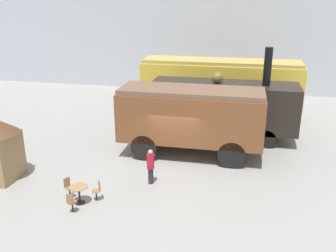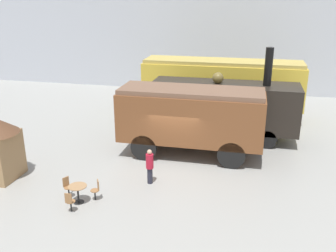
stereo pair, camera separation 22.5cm
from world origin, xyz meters
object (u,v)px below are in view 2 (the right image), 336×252
Objects in this scene: passenger_coach_vintage at (222,83)px; visitor_person at (150,165)px; cafe_chair_0 at (70,201)px; passenger_coach_wooden at (191,115)px; cafe_table_near at (78,190)px; steam_locomotive at (224,105)px.

passenger_coach_vintage is 6.57× the size of visitor_person.
cafe_chair_0 is 3.88m from visitor_person.
passenger_coach_wooden is 8.49× the size of cafe_chair_0.
cafe_table_near is 0.75m from cafe_chair_0.
cafe_table_near is at bearing -122.17° from passenger_coach_wooden.
cafe_table_near is at bearing -120.28° from steam_locomotive.
steam_locomotive reaches higher than cafe_chair_0.
cafe_chair_0 is at bearing -108.41° from passenger_coach_vintage.
passenger_coach_wooden is (-1.48, -2.97, 0.21)m from steam_locomotive.
steam_locomotive is 3.33m from passenger_coach_wooden.
passenger_coach_wooden is 4.51× the size of visitor_person.
passenger_coach_vintage is 11.10m from visitor_person.
passenger_coach_wooden is 7.71m from cafe_chair_0.
passenger_coach_wooden is at bearing -30.00° from cafe_chair_0.
passenger_coach_vintage is 7.29m from passenger_coach_wooden.
passenger_coach_wooden is at bearing 57.83° from cafe_table_near.
steam_locomotive is 1.14× the size of passenger_coach_wooden.
passenger_coach_vintage is 1.46× the size of passenger_coach_wooden.
visitor_person is (2.42, 2.27, 0.32)m from cafe_table_near.
visitor_person reaches higher than cafe_chair_0.
passenger_coach_vintage is at bearing 97.11° from steam_locomotive.
visitor_person is at bearing -101.47° from passenger_coach_vintage.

